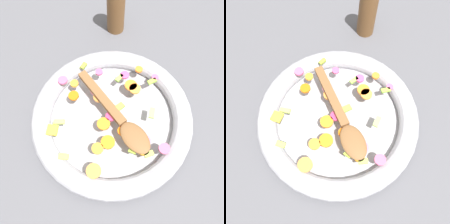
{
  "view_description": "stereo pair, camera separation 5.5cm",
  "coord_description": "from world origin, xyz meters",
  "views": [
    {
      "loc": [
        -0.08,
        -0.22,
        0.55
      ],
      "look_at": [
        0.0,
        0.0,
        0.05
      ],
      "focal_mm": 35.0,
      "sensor_mm": 36.0,
      "label": 1
    },
    {
      "loc": [
        -0.02,
        -0.23,
        0.55
      ],
      "look_at": [
        0.0,
        0.0,
        0.05
      ],
      "focal_mm": 35.0,
      "sensor_mm": 36.0,
      "label": 2
    }
  ],
  "objects": [
    {
      "name": "ground_plane",
      "position": [
        0.0,
        0.0,
        0.0
      ],
      "size": [
        4.0,
        4.0,
        0.0
      ],
      "primitive_type": "plane",
      "color": "#4C4C51"
    },
    {
      "name": "skillet",
      "position": [
        0.0,
        0.0,
        0.02
      ],
      "size": [
        0.42,
        0.42,
        0.05
      ],
      "color": "gray",
      "rests_on": "ground_plane"
    },
    {
      "name": "chopped_vegetables",
      "position": [
        -0.0,
        -0.0,
        0.05
      ],
      "size": [
        0.33,
        0.32,
        0.01
      ],
      "color": "orange",
      "rests_on": "skillet"
    },
    {
      "name": "wooden_spoon",
      "position": [
        0.01,
        -0.03,
        0.06
      ],
      "size": [
        0.12,
        0.27,
        0.01
      ],
      "color": "brown",
      "rests_on": "chopped_vegetables"
    },
    {
      "name": "pepper_mill",
      "position": [
        0.12,
        0.32,
        0.08
      ],
      "size": [
        0.06,
        0.06,
        0.19
      ],
      "color": "brown",
      "rests_on": "ground_plane"
    }
  ]
}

